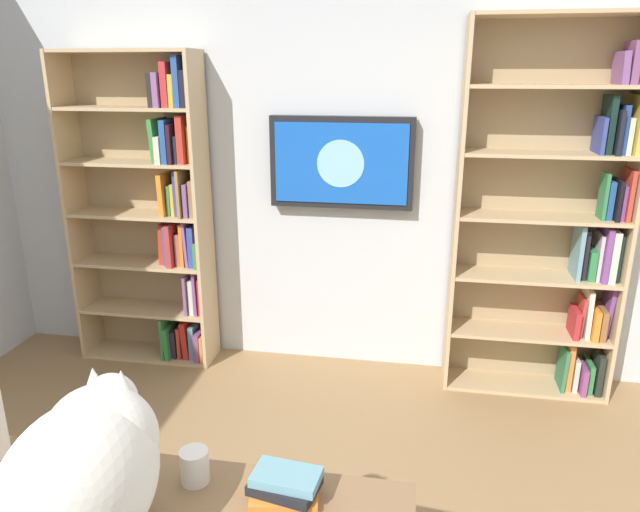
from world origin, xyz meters
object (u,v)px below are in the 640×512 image
(bookshelf_left, at_px, (559,223))
(desk_book_stack, at_px, (285,485))
(wall_mounted_tv, at_px, (341,163))
(bookshelf_right, at_px, (157,213))
(cat, at_px, (87,469))
(coffee_mug, at_px, (195,466))

(bookshelf_left, xyz_separation_m, desk_book_stack, (1.09, 2.11, -0.23))
(wall_mounted_tv, bearing_deg, bookshelf_right, 4.22)
(bookshelf_right, distance_m, wall_mounted_tv, 1.21)
(desk_book_stack, bearing_deg, cat, 27.07)
(bookshelf_left, bearing_deg, coffee_mug, 57.21)
(bookshelf_right, xyz_separation_m, desk_book_stack, (-1.32, 2.10, -0.18))
(bookshelf_left, distance_m, wall_mounted_tv, 1.28)
(bookshelf_right, distance_m, coffee_mug, 2.35)
(bookshelf_left, bearing_deg, desk_book_stack, 62.72)
(bookshelf_right, relative_size, wall_mounted_tv, 2.28)
(wall_mounted_tv, xyz_separation_m, desk_book_stack, (-0.16, 2.19, -0.52))
(bookshelf_right, height_order, wall_mounted_tv, bookshelf_right)
(bookshelf_right, bearing_deg, bookshelf_left, -179.86)
(bookshelf_left, height_order, desk_book_stack, bookshelf_left)
(bookshelf_left, bearing_deg, wall_mounted_tv, -3.66)
(bookshelf_left, relative_size, cat, 3.65)
(bookshelf_left, relative_size, desk_book_stack, 10.81)
(wall_mounted_tv, relative_size, desk_book_stack, 4.37)
(cat, bearing_deg, wall_mounted_tv, -96.17)
(bookshelf_left, xyz_separation_m, cat, (1.51, 2.32, -0.07))
(wall_mounted_tv, relative_size, coffee_mug, 8.97)
(bookshelf_right, height_order, coffee_mug, bookshelf_right)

